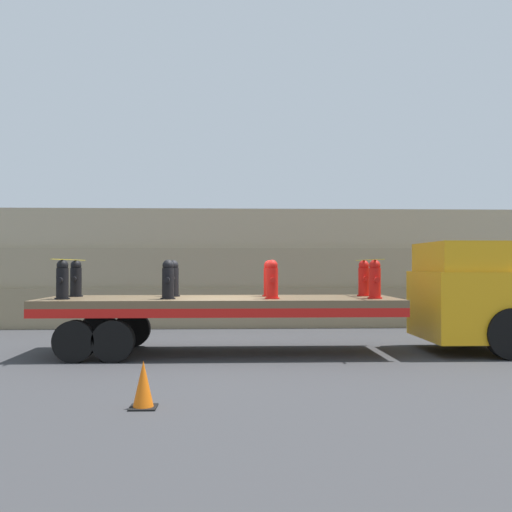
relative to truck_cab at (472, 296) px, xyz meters
The scene contains 15 objects.
ground_plane 6.26m from the truck_cab, behind, with size 120.00×120.00×0.00m, color #38383A.
rock_cliff 9.25m from the truck_cab, 131.47° to the left, with size 60.00×3.30×4.02m.
truck_cab is the anchor object (origin of this frame).
flatbed_trailer 6.67m from the truck_cab, behind, with size 8.35×2.62×1.32m.
fire_hydrant_black_near_0 9.71m from the truck_cab, behind, with size 0.34×0.51×0.90m.
fire_hydrant_black_far_0 9.71m from the truck_cab, behind, with size 0.34×0.51×0.90m.
fire_hydrant_black_near_1 7.34m from the truck_cab, behind, with size 0.34×0.51×0.90m.
fire_hydrant_black_far_1 7.34m from the truck_cab, behind, with size 0.34×0.51×0.90m.
fire_hydrant_red_near_2 4.97m from the truck_cab, behind, with size 0.34×0.51×0.90m.
fire_hydrant_red_far_2 4.97m from the truck_cab, behind, with size 0.34×0.51×0.90m.
fire_hydrant_red_near_3 2.63m from the truck_cab, 167.66° to the right, with size 0.34×0.51×0.90m.
fire_hydrant_red_far_3 2.63m from the truck_cab, 167.66° to the left, with size 0.34×0.51×0.90m.
cargo_strap_rear 9.73m from the truck_cab, behind, with size 0.05×2.72×0.01m.
cargo_strap_middle 2.68m from the truck_cab, behind, with size 0.05×2.72×0.01m.
traffic_cone 8.88m from the truck_cab, 143.87° to the right, with size 0.39×0.39×0.70m.
Camera 1 is at (0.30, -13.63, 2.09)m, focal length 40.00 mm.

